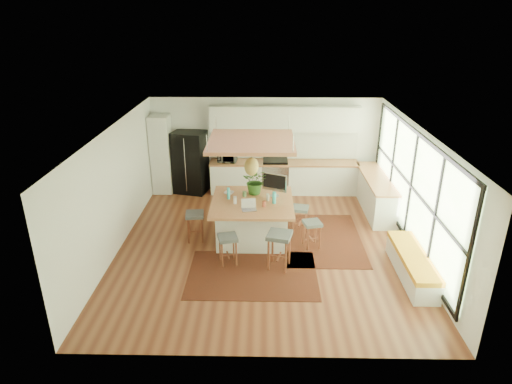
{
  "coord_description": "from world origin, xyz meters",
  "views": [
    {
      "loc": [
        -0.01,
        -8.84,
        4.98
      ],
      "look_at": [
        -0.2,
        0.5,
        1.1
      ],
      "focal_mm": 31.04,
      "sensor_mm": 36.0,
      "label": 1
    }
  ],
  "objects_px": {
    "stool_near_right": "(279,252)",
    "island_plant": "(256,184)",
    "fridge": "(190,161)",
    "microwave": "(227,156)",
    "stool_right_back": "(300,218)",
    "stool_left_side": "(195,226)",
    "laptop": "(249,205)",
    "monitor": "(275,186)",
    "stool_near_left": "(228,249)",
    "island": "(252,219)",
    "stool_right_front": "(312,233)"
  },
  "relations": [
    {
      "from": "stool_left_side",
      "to": "stool_near_left",
      "type": "bearing_deg",
      "value": -50.89
    },
    {
      "from": "island_plant",
      "to": "monitor",
      "type": "bearing_deg",
      "value": -20.48
    },
    {
      "from": "stool_near_right",
      "to": "stool_right_front",
      "type": "relative_size",
      "value": 1.26
    },
    {
      "from": "stool_near_left",
      "to": "island_plant",
      "type": "relative_size",
      "value": 1.03
    },
    {
      "from": "stool_right_back",
      "to": "monitor",
      "type": "relative_size",
      "value": 1.04
    },
    {
      "from": "stool_near_right",
      "to": "microwave",
      "type": "relative_size",
      "value": 1.49
    },
    {
      "from": "stool_right_front",
      "to": "stool_right_back",
      "type": "relative_size",
      "value": 0.98
    },
    {
      "from": "laptop",
      "to": "island_plant",
      "type": "height_order",
      "value": "island_plant"
    },
    {
      "from": "stool_near_left",
      "to": "island_plant",
      "type": "distance_m",
      "value": 1.9
    },
    {
      "from": "island",
      "to": "monitor",
      "type": "relative_size",
      "value": 3.01
    },
    {
      "from": "stool_near_right",
      "to": "stool_left_side",
      "type": "bearing_deg",
      "value": 148.75
    },
    {
      "from": "stool_left_side",
      "to": "stool_right_front",
      "type": "bearing_deg",
      "value": -6.0
    },
    {
      "from": "monitor",
      "to": "microwave",
      "type": "relative_size",
      "value": 1.15
    },
    {
      "from": "stool_right_front",
      "to": "microwave",
      "type": "relative_size",
      "value": 1.18
    },
    {
      "from": "island_plant",
      "to": "stool_near_left",
      "type": "bearing_deg",
      "value": -108.49
    },
    {
      "from": "stool_near_right",
      "to": "monitor",
      "type": "relative_size",
      "value": 1.29
    },
    {
      "from": "stool_right_front",
      "to": "microwave",
      "type": "distance_m",
      "value": 3.94
    },
    {
      "from": "stool_right_back",
      "to": "monitor",
      "type": "bearing_deg",
      "value": -175.75
    },
    {
      "from": "island",
      "to": "stool_left_side",
      "type": "xyz_separation_m",
      "value": [
        -1.31,
        -0.14,
        -0.11
      ]
    },
    {
      "from": "island",
      "to": "stool_right_front",
      "type": "distance_m",
      "value": 1.41
    },
    {
      "from": "microwave",
      "to": "island_plant",
      "type": "bearing_deg",
      "value": -64.95
    },
    {
      "from": "stool_right_front",
      "to": "microwave",
      "type": "bearing_deg",
      "value": 123.43
    },
    {
      "from": "fridge",
      "to": "stool_right_front",
      "type": "bearing_deg",
      "value": -31.89
    },
    {
      "from": "stool_near_right",
      "to": "island_plant",
      "type": "height_order",
      "value": "island_plant"
    },
    {
      "from": "fridge",
      "to": "monitor",
      "type": "bearing_deg",
      "value": -33.42
    },
    {
      "from": "microwave",
      "to": "stool_right_front",
      "type": "bearing_deg",
      "value": -51.51
    },
    {
      "from": "island",
      "to": "monitor",
      "type": "height_order",
      "value": "monitor"
    },
    {
      "from": "fridge",
      "to": "monitor",
      "type": "height_order",
      "value": "fridge"
    },
    {
      "from": "stool_left_side",
      "to": "laptop",
      "type": "relative_size",
      "value": 2.03
    },
    {
      "from": "stool_near_right",
      "to": "stool_right_back",
      "type": "distance_m",
      "value": 1.72
    },
    {
      "from": "island",
      "to": "fridge",
      "type": "bearing_deg",
      "value": 123.49
    },
    {
      "from": "stool_near_right",
      "to": "stool_left_side",
      "type": "distance_m",
      "value": 2.22
    },
    {
      "from": "fridge",
      "to": "monitor",
      "type": "distance_m",
      "value": 3.47
    },
    {
      "from": "island",
      "to": "stool_left_side",
      "type": "bearing_deg",
      "value": -173.69
    },
    {
      "from": "stool_right_back",
      "to": "stool_right_front",
      "type": "bearing_deg",
      "value": -74.37
    },
    {
      "from": "stool_right_back",
      "to": "island_plant",
      "type": "xyz_separation_m",
      "value": [
        -1.06,
        0.12,
        0.82
      ]
    },
    {
      "from": "microwave",
      "to": "stool_left_side",
      "type": "bearing_deg",
      "value": -94.92
    },
    {
      "from": "stool_near_right",
      "to": "stool_left_side",
      "type": "height_order",
      "value": "stool_near_right"
    },
    {
      "from": "fridge",
      "to": "island_plant",
      "type": "height_order",
      "value": "fridge"
    },
    {
      "from": "stool_near_left",
      "to": "island",
      "type": "bearing_deg",
      "value": 67.78
    },
    {
      "from": "fridge",
      "to": "microwave",
      "type": "xyz_separation_m",
      "value": [
        1.07,
        -0.01,
        0.18
      ]
    },
    {
      "from": "island",
      "to": "microwave",
      "type": "bearing_deg",
      "value": 105.76
    },
    {
      "from": "stool_near_right",
      "to": "monitor",
      "type": "distance_m",
      "value": 1.79
    },
    {
      "from": "monitor",
      "to": "microwave",
      "type": "xyz_separation_m",
      "value": [
        -1.3,
        2.52,
        -0.08
      ]
    },
    {
      "from": "stool_left_side",
      "to": "microwave",
      "type": "height_order",
      "value": "microwave"
    },
    {
      "from": "laptop",
      "to": "island_plant",
      "type": "relative_size",
      "value": 0.54
    },
    {
      "from": "stool_near_left",
      "to": "laptop",
      "type": "height_order",
      "value": "laptop"
    },
    {
      "from": "monitor",
      "to": "microwave",
      "type": "height_order",
      "value": "monitor"
    },
    {
      "from": "stool_near_right",
      "to": "island_plant",
      "type": "distance_m",
      "value": 2.0
    },
    {
      "from": "island",
      "to": "stool_right_front",
      "type": "bearing_deg",
      "value": -17.54
    }
  ]
}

